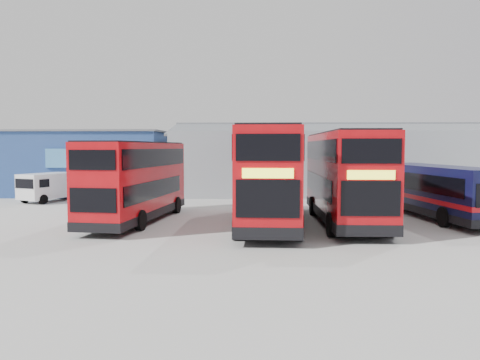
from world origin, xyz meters
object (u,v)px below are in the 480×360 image
office_block (92,162)px  panel_van (51,185)px  double_decker_centre (269,177)px  double_decker_right (345,178)px  single_decker_blue (436,192)px  maintenance_shed (355,161)px  double_decker_left (137,182)px

office_block → panel_van: 5.89m
double_decker_centre → double_decker_right: 3.85m
office_block → double_decker_centre: office_block is taller
office_block → single_decker_blue: (23.08, -12.79, -1.18)m
double_decker_centre → panel_van: size_ratio=2.31×
office_block → double_decker_centre: (14.01, -15.34, -0.24)m
maintenance_shed → single_decker_blue: (1.08, -14.80, -1.21)m
single_decker_blue → office_block: bearing=-36.3°
maintenance_shed → double_decker_left: maintenance_shed is taller
office_block → single_decker_blue: size_ratio=1.16×
double_decker_centre → office_block: bearing=134.8°
panel_van → office_block: bearing=103.6°
office_block → double_decker_right: bearing=-39.6°
single_decker_blue → double_decker_right: bearing=12.7°
double_decker_right → panel_van: bearing=154.6°
double_decker_centre → single_decker_blue: 9.47m
maintenance_shed → single_decker_blue: size_ratio=2.88×
single_decker_blue → panel_van: size_ratio=2.18×
maintenance_shed → double_decker_left: bearing=-131.5°
maintenance_shed → double_decker_left: (-14.67, -16.56, -0.57)m
maintenance_shed → double_decker_right: size_ratio=2.83×
double_decker_right → double_decker_left: bearing=179.6°
double_decker_left → double_decker_right: bearing=-173.5°
double_decker_left → single_decker_blue: 15.86m
office_block → maintenance_shed: (22.00, 2.01, 0.02)m
panel_van → double_decker_centre: bearing=-9.7°
double_decker_right → single_decker_blue: 5.68m
double_decker_centre → panel_van: bearing=149.4°
double_decker_left → double_decker_centre: double_decker_centre is taller
maintenance_shed → panel_van: (-22.96, -7.63, -1.49)m
single_decker_blue → panel_van: bearing=-23.9°
office_block → panel_van: (-0.96, -5.62, -1.47)m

